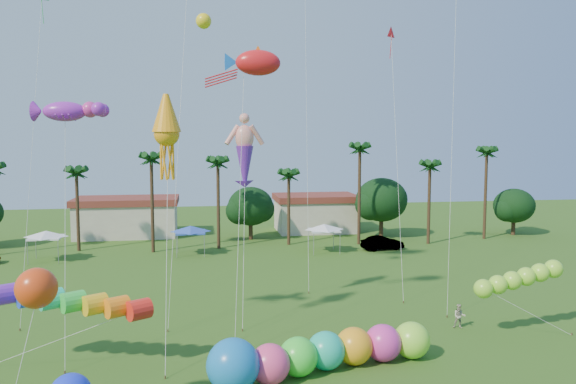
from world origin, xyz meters
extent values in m
cylinder|color=#3A2819|center=(-18.00, 41.00, 4.25)|extent=(0.36, 0.36, 8.50)
cylinder|color=#3A2819|center=(-10.00, 39.00, 5.00)|extent=(0.36, 0.36, 10.00)
cylinder|color=#3A2819|center=(-3.00, 40.00, 4.75)|extent=(0.36, 0.36, 9.50)
cylinder|color=#3A2819|center=(5.00, 41.00, 4.00)|extent=(0.36, 0.36, 8.00)
cylinder|color=#3A2819|center=(13.00, 40.00, 5.50)|extent=(0.36, 0.36, 11.00)
cylinder|color=#3A2819|center=(21.00, 39.00, 4.50)|extent=(0.36, 0.36, 9.00)
cylinder|color=#3A2819|center=(29.00, 41.00, 5.25)|extent=(0.36, 0.36, 10.50)
sphere|color=#113814|center=(1.00, 45.00, 4.03)|extent=(5.46, 5.46, 5.46)
sphere|color=#113814|center=(17.00, 44.00, 4.65)|extent=(6.30, 6.30, 6.30)
sphere|color=#113814|center=(34.00, 43.00, 3.72)|extent=(5.04, 5.04, 5.04)
cube|color=beige|center=(-14.00, 50.00, 2.00)|extent=(12.00, 7.00, 4.00)
cube|color=beige|center=(10.00, 50.00, 2.00)|extent=(10.00, 7.00, 4.00)
pyramid|color=white|center=(-20.00, 36.00, 2.75)|extent=(3.00, 3.00, 0.60)
pyramid|color=blue|center=(-6.00, 37.00, 2.75)|extent=(3.00, 3.00, 0.60)
pyramid|color=white|center=(8.00, 36.00, 2.75)|extent=(3.00, 3.00, 0.60)
imported|color=#4C4C54|center=(14.61, 36.35, 0.75)|extent=(4.75, 2.23, 1.50)
imported|color=#AFA991|center=(11.24, 11.07, 0.78)|extent=(0.91, 0.80, 1.56)
sphere|color=#FF4384|center=(-1.72, 4.82, 1.01)|extent=(2.01, 2.01, 2.01)
sphere|color=#3AEE38|center=(-0.18, 5.54, 1.01)|extent=(2.01, 2.01, 2.01)
sphere|color=#1BC19B|center=(1.39, 6.14, 1.01)|extent=(2.01, 2.01, 2.01)
sphere|color=#FCA019|center=(3.02, 6.53, 1.01)|extent=(2.01, 2.01, 2.01)
sphere|color=#E435A3|center=(4.70, 6.74, 1.01)|extent=(2.01, 2.01, 2.01)
sphere|color=#99F837|center=(6.40, 6.89, 1.01)|extent=(2.01, 2.01, 2.01)
sphere|color=blue|center=(-3.56, 4.32, 1.29)|extent=(3.16, 3.16, 2.57)
cylinder|color=red|center=(-10.21, 7.74, 3.18)|extent=(7.80, 4.01, 1.08)
cylinder|color=silver|center=(-12.25, 8.49, 1.59)|extent=(8.07, 1.52, 3.20)
ellipsoid|color=#99EA34|center=(11.81, 9.23, 3.04)|extent=(6.19, 3.31, 1.35)
cylinder|color=silver|center=(14.65, 8.99, 1.52)|extent=(5.68, 0.52, 3.06)
cylinder|color=brown|center=(17.48, 8.74, 0.08)|extent=(0.08, 0.08, 0.16)
sphere|color=red|center=(-11.30, 0.89, 6.27)|extent=(1.89, 1.89, 1.59)
cylinder|color=silver|center=(-12.03, 0.60, 3.14)|extent=(1.48, 0.61, 6.28)
cylinder|color=silver|center=(-2.22, 14.49, 5.46)|extent=(0.54, 3.69, 10.93)
cylinder|color=brown|center=(-2.47, 12.66, 0.08)|extent=(0.08, 0.08, 0.16)
ellipsoid|color=red|center=(-1.36, 13.15, 16.68)|extent=(4.30, 1.89, 1.73)
cylinder|color=silver|center=(-2.29, 11.00, 8.34)|extent=(1.89, 4.34, 16.69)
cylinder|color=brown|center=(-3.21, 8.85, 0.08)|extent=(0.08, 0.08, 0.16)
cylinder|color=silver|center=(-6.38, 16.61, 11.82)|extent=(1.48, 6.74, 23.64)
cylinder|color=brown|center=(-7.11, 13.25, 0.08)|extent=(0.08, 0.08, 0.16)
cone|color=orange|center=(-6.81, 11.06, 12.33)|extent=(2.10, 2.10, 4.67)
cylinder|color=silver|center=(-6.83, 8.65, 6.17)|extent=(0.07, 4.85, 12.34)
cylinder|color=brown|center=(-6.86, 6.24, 0.08)|extent=(0.08, 0.08, 0.16)
ellipsoid|color=purple|center=(-12.32, 11.24, 13.55)|extent=(4.60, 3.72, 1.57)
cylinder|color=silver|center=(-12.15, 9.45, 6.77)|extent=(0.36, 3.61, 13.55)
cylinder|color=brown|center=(-11.99, 7.65, 0.08)|extent=(0.08, 0.08, 0.16)
cone|color=red|center=(10.12, 21.80, 20.34)|extent=(1.09, 0.87, 1.17)
cylinder|color=silver|center=(9.91, 19.33, 10.17)|extent=(0.46, 4.97, 20.35)
cylinder|color=brown|center=(9.69, 16.85, 0.08)|extent=(0.08, 0.08, 0.16)
cylinder|color=silver|center=(12.32, 15.09, 12.41)|extent=(1.85, 3.79, 24.82)
cylinder|color=brown|center=(11.41, 13.21, 0.08)|extent=(0.08, 0.08, 0.16)
cylinder|color=silver|center=(-15.86, 17.28, 10.87)|extent=(0.94, 4.78, 21.74)
cylinder|color=brown|center=(-16.31, 14.91, 0.08)|extent=(0.08, 0.08, 0.16)
cylinder|color=silver|center=(3.55, 22.93, 14.72)|extent=(0.50, 4.89, 29.44)
cylinder|color=brown|center=(3.31, 20.50, 0.08)|extent=(0.08, 0.08, 0.16)
camera|label=1|loc=(-5.01, -21.60, 12.01)|focal=35.00mm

